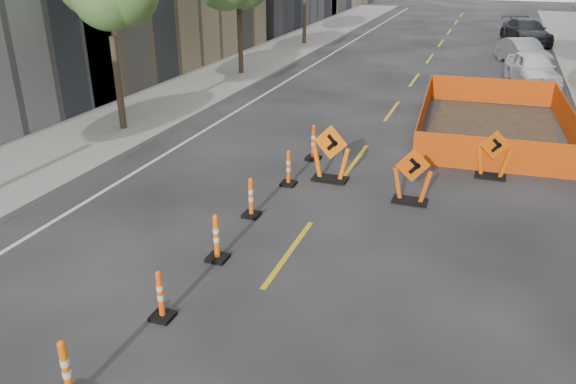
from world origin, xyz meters
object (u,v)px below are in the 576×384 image
at_px(chevron_sign_left, 331,153).
at_px(channelizer_5, 251,197).
at_px(channelizer_7, 314,142).
at_px(chevron_sign_right, 494,154).
at_px(channelizer_6, 289,168).
at_px(parked_car_near, 533,69).
at_px(parked_car_far, 526,31).
at_px(channelizer_3, 160,295).
at_px(parked_car_mid, 523,52).
at_px(channelizer_4, 216,238).
at_px(channelizer_2, 66,371).
at_px(chevron_sign_center, 412,176).

bearing_deg(chevron_sign_left, channelizer_5, -104.67).
xyz_separation_m(channelizer_7, chevron_sign_right, (5.17, 0.32, 0.15)).
distance_m(channelizer_6, chevron_sign_right, 5.76).
bearing_deg(channelizer_6, parked_car_near, 66.79).
distance_m(channelizer_5, channelizer_7, 4.30).
distance_m(chevron_sign_left, parked_car_near, 15.69).
distance_m(channelizer_7, chevron_sign_left, 1.74).
relative_size(channelizer_5, parked_car_near, 0.23).
bearing_deg(parked_car_far, channelizer_3, -118.80).
xyz_separation_m(channelizer_3, channelizer_5, (-0.16, 4.29, 0.02)).
height_order(channelizer_6, parked_car_mid, parked_car_mid).
bearing_deg(channelizer_6, channelizer_4, -90.29).
distance_m(channelizer_2, parked_car_far, 37.61).
bearing_deg(channelizer_5, channelizer_7, 87.24).
xyz_separation_m(channelizer_2, chevron_sign_right, (5.42, 11.05, 0.18)).
height_order(channelizer_5, chevron_sign_right, chevron_sign_right).
relative_size(channelizer_5, channelizer_7, 0.91).
relative_size(channelizer_7, chevron_sign_center, 0.75).
relative_size(channelizer_2, parked_car_far, 0.20).
relative_size(channelizer_4, parked_car_near, 0.24).
bearing_deg(chevron_sign_right, channelizer_7, 162.62).
height_order(channelizer_3, channelizer_7, channelizer_7).
distance_m(chevron_sign_center, chevron_sign_right, 3.11).
bearing_deg(channelizer_4, channelizer_5, 94.21).
bearing_deg(parked_car_far, parked_car_near, -107.98).
relative_size(channelizer_5, parked_car_mid, 0.24).
bearing_deg(chevron_sign_center, chevron_sign_right, 32.05).
relative_size(channelizer_4, channelizer_7, 0.95).
relative_size(channelizer_4, chevron_sign_left, 0.65).
distance_m(channelizer_4, channelizer_6, 4.29).
bearing_deg(channelizer_6, channelizer_5, -94.78).
distance_m(channelizer_2, channelizer_5, 6.44).
height_order(channelizer_5, channelizer_6, channelizer_6).
height_order(chevron_sign_center, parked_car_mid, chevron_sign_center).
distance_m(channelizer_3, channelizer_6, 6.44).
distance_m(chevron_sign_center, parked_car_far, 28.60).
bearing_deg(chevron_sign_left, channelizer_4, -93.90).
xyz_separation_m(channelizer_2, channelizer_5, (0.04, 6.44, -0.02)).
xyz_separation_m(channelizer_7, chevron_sign_center, (3.29, -2.15, 0.18)).
bearing_deg(chevron_sign_center, channelizer_4, -148.57).
relative_size(channelizer_3, parked_car_far, 0.18).
xyz_separation_m(chevron_sign_center, parked_car_mid, (2.93, 20.27, -0.04)).
xyz_separation_m(channelizer_3, channelizer_7, (0.05, 8.58, 0.07)).
xyz_separation_m(channelizer_3, channelizer_6, (0.02, 6.44, 0.02)).
relative_size(channelizer_3, channelizer_7, 0.87).
bearing_deg(chevron_sign_center, channelizer_7, 126.15).
xyz_separation_m(channelizer_6, parked_car_mid, (6.25, 20.26, 0.19)).
bearing_deg(chevron_sign_left, channelizer_2, -89.95).
xyz_separation_m(channelizer_4, chevron_sign_center, (3.34, 4.29, 0.21)).
height_order(chevron_sign_left, parked_car_mid, chevron_sign_left).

